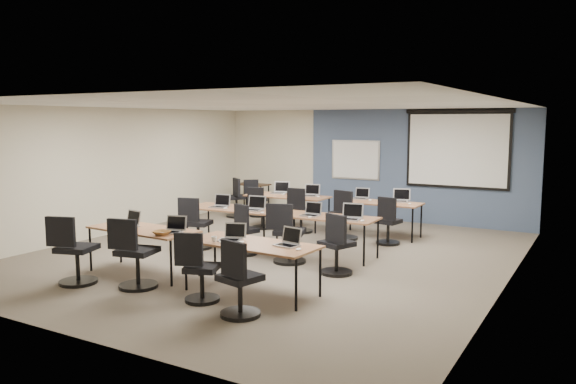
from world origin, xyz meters
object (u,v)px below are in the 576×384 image
Objects in this scene: laptop_8 at (280,190)px; laptop_6 at (311,212)px; task_chair_0 at (74,256)px; task_chair_1 at (134,259)px; laptop_4 at (220,204)px; spare_chair_a at (256,201)px; task_chair_6 at (287,238)px; laptop_10 at (361,196)px; training_table_back_left at (287,197)px; task_chair_8 at (260,212)px; training_table_front_right at (252,246)px; training_table_mid_right at (327,219)px; task_chair_2 at (198,273)px; laptop_5 at (254,207)px; training_table_mid_left at (234,210)px; laptop_1 at (173,228)px; laptop_0 at (130,222)px; laptop_9 at (311,193)px; task_chair_9 at (300,214)px; training_table_back_right at (380,204)px; training_table_front_left at (143,231)px; task_chair_10 at (344,219)px; projector_screen at (457,145)px; whiteboard at (355,160)px; task_chair_11 at (388,225)px; laptop_3 at (289,241)px; task_chair_4 at (196,228)px; task_chair_5 at (244,234)px; spare_chair_b at (237,201)px; task_chair_7 at (336,249)px; utility_table at (252,187)px; laptop_7 at (351,216)px; laptop_2 at (232,236)px.

laptop_6 is at bearing -66.54° from laptop_8.
task_chair_0 is 1.00× the size of task_chair_1.
laptop_4 is 0.35× the size of spare_chair_a.
task_chair_6 is 3.19m from laptop_10.
task_chair_8 reaches higher than training_table_back_left.
training_table_front_right and training_table_mid_right have the same top height.
laptop_5 is (-1.13, 3.08, 0.40)m from task_chair_2.
training_table_mid_left and training_table_back_left have the same top height.
laptop_10 is (1.05, 4.89, -0.00)m from laptop_1.
laptop_0 is at bearing -107.23° from task_chair_8.
task_chair_9 is at bearing -97.09° from laptop_9.
task_chair_9 reaches higher than training_table_back_right.
laptop_10 is at bearing 74.14° from training_table_front_left.
task_chair_10 is (2.05, -0.87, -0.37)m from laptop_8.
task_chair_9 is at bearing -138.79° from projector_screen.
task_chair_9 reaches higher than training_table_mid_left.
task_chair_8 is (-2.45, 1.62, -0.30)m from training_table_mid_right.
training_table_front_left is 5.56× the size of laptop_1.
laptop_0 reaches higher than training_table_front_left.
laptop_10 is at bearing 154.74° from training_table_back_right.
whiteboard reaches higher than task_chair_8.
task_chair_2 is 4.73m from task_chair_11.
laptop_5 is 0.38× the size of task_chair_8.
task_chair_11 reaches higher than training_table_back_right.
training_table_back_right is 5.37× the size of laptop_3.
training_table_back_left is 6.21× the size of laptop_10.
task_chair_10 reaches higher than training_table_mid_left.
task_chair_4 is 1.04× the size of task_chair_8.
projector_screen is at bearing 7.75° from laptop_8.
spare_chair_b is (-2.44, 3.24, 0.03)m from task_chair_5.
laptop_0 is 0.33× the size of task_chair_7.
whiteboard reaches higher than training_table_back_right.
whiteboard is at bearing 12.35° from utility_table.
laptop_5 is 1.04× the size of laptop_9.
whiteboard is 3.72× the size of laptop_9.
laptop_7 is (0.76, 0.00, 0.01)m from laptop_6.
task_chair_1 is at bearing 157.78° from task_chair_2.
laptop_8 is at bearing -154.87° from projector_screen.
training_table_back_right is 5.25m from laptop_0.
task_chair_0 is at bearing -88.98° from laptop_0.
whiteboard is 3.87× the size of laptop_0.
task_chair_4 is 2.27m from laptop_6.
laptop_9 reaches higher than training_table_back_right.
laptop_2 is at bearing 5.25° from task_chair_0.
task_chair_1 is 3.14m from laptop_4.
task_chair_5 is 0.99× the size of task_chair_11.
task_chair_10 is 1.03× the size of spare_chair_b.
training_table_front_left is 2.39m from task_chair_6.
task_chair_10 is at bearing 68.48° from task_chair_2.
task_chair_10 is (-0.91, 3.87, -0.36)m from laptop_3.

